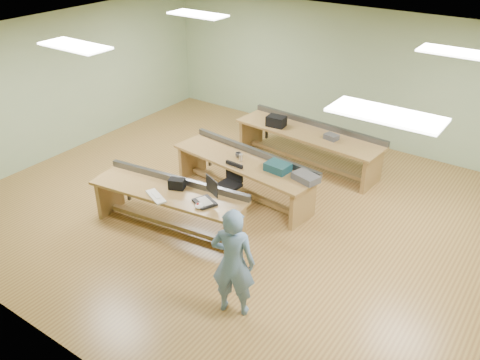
% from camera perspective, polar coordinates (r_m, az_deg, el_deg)
% --- Properties ---
extents(floor, '(10.00, 10.00, 0.00)m').
position_cam_1_polar(floor, '(9.13, 2.21, -3.90)').
color(floor, olive).
rests_on(floor, ground).
extents(ceiling, '(10.00, 10.00, 0.00)m').
position_cam_1_polar(ceiling, '(7.92, 2.63, 14.67)').
color(ceiling, silver).
rests_on(ceiling, wall_back).
extents(wall_back, '(10.00, 0.04, 3.00)m').
position_cam_1_polar(wall_back, '(11.77, 13.26, 11.15)').
color(wall_back, gray).
rests_on(wall_back, floor).
extents(wall_front, '(10.00, 0.04, 3.00)m').
position_cam_1_polar(wall_front, '(5.91, -19.44, -8.70)').
color(wall_front, gray).
rests_on(wall_front, floor).
extents(wall_left, '(0.04, 8.00, 3.00)m').
position_cam_1_polar(wall_left, '(11.70, -18.97, 10.25)').
color(wall_left, gray).
rests_on(wall_left, floor).
extents(fluor_panels, '(6.20, 3.50, 0.03)m').
position_cam_1_polar(fluor_panels, '(7.92, 2.63, 14.46)').
color(fluor_panels, white).
rests_on(fluor_panels, ceiling).
extents(workbench_front, '(2.80, 1.08, 0.86)m').
position_cam_1_polar(workbench_front, '(8.56, -7.95, -2.27)').
color(workbench_front, olive).
rests_on(workbench_front, floor).
extents(workbench_mid, '(3.00, 1.11, 0.86)m').
position_cam_1_polar(workbench_mid, '(9.44, 0.50, 1.22)').
color(workbench_mid, olive).
rests_on(workbench_mid, floor).
extents(workbench_back, '(3.25, 1.10, 0.86)m').
position_cam_1_polar(workbench_back, '(10.70, 7.72, 4.48)').
color(workbench_back, olive).
rests_on(workbench_back, floor).
extents(person, '(0.69, 0.57, 1.62)m').
position_cam_1_polar(person, '(6.69, -0.78, -9.25)').
color(person, '#6A8FAD').
rests_on(person, floor).
extents(laptop_base, '(0.43, 0.40, 0.04)m').
position_cam_1_polar(laptop_base, '(8.03, -3.99, -2.50)').
color(laptop_base, black).
rests_on(laptop_base, workbench_front).
extents(laptop_screen, '(0.33, 0.15, 0.27)m').
position_cam_1_polar(laptop_screen, '(7.95, -3.18, -0.66)').
color(laptop_screen, black).
rests_on(laptop_screen, laptop_base).
extents(keyboard, '(0.51, 0.34, 0.03)m').
position_cam_1_polar(keyboard, '(8.28, -9.43, -1.84)').
color(keyboard, beige).
rests_on(keyboard, workbench_front).
extents(trackball_mouse, '(0.15, 0.17, 0.07)m').
position_cam_1_polar(trackball_mouse, '(7.92, -4.58, -2.88)').
color(trackball_mouse, white).
rests_on(trackball_mouse, workbench_front).
extents(camera_bag, '(0.30, 0.25, 0.18)m').
position_cam_1_polar(camera_bag, '(8.45, -7.11, -0.42)').
color(camera_bag, black).
rests_on(camera_bag, workbench_front).
extents(task_chair, '(0.46, 0.46, 0.82)m').
position_cam_1_polar(task_chair, '(9.25, -1.18, -1.22)').
color(task_chair, black).
rests_on(task_chair, floor).
extents(parts_bin_teal, '(0.44, 0.35, 0.15)m').
position_cam_1_polar(parts_bin_teal, '(8.96, 4.26, 1.46)').
color(parts_bin_teal, '#13363E').
rests_on(parts_bin_teal, workbench_mid).
extents(parts_bin_grey, '(0.51, 0.39, 0.12)m').
position_cam_1_polar(parts_bin_grey, '(8.70, 7.41, 0.28)').
color(parts_bin_grey, '#3E3E41').
rests_on(parts_bin_grey, workbench_mid).
extents(mug, '(0.15, 0.15, 0.09)m').
position_cam_1_polar(mug, '(9.44, -0.19, 2.84)').
color(mug, '#3E3E41').
rests_on(mug, workbench_mid).
extents(drinks_can, '(0.07, 0.07, 0.13)m').
position_cam_1_polar(drinks_can, '(9.30, 0.09, 2.54)').
color(drinks_can, silver).
rests_on(drinks_can, workbench_mid).
extents(storage_box_back, '(0.40, 0.31, 0.22)m').
position_cam_1_polar(storage_box_back, '(10.79, 4.10, 6.60)').
color(storage_box_back, black).
rests_on(storage_box_back, workbench_back).
extents(tray_back, '(0.30, 0.25, 0.11)m').
position_cam_1_polar(tray_back, '(10.32, 10.21, 4.79)').
color(tray_back, '#3E3E41').
rests_on(tray_back, workbench_back).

